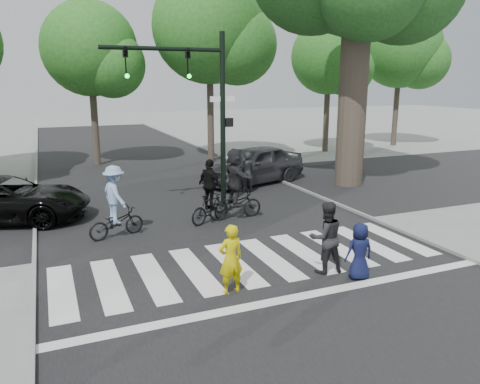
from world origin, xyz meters
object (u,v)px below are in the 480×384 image
(pedestrian_child, at_px, (359,251))
(cyclist_right, at_px, (235,188))
(cyclist_mid, at_px, (210,197))
(pedestrian_woman, at_px, (231,259))
(car_grey, at_px, (254,165))
(cyclist_left, at_px, (115,207))
(traffic_signal, at_px, (199,96))
(car_suv, at_px, (4,199))
(pedestrian_adult, at_px, (326,237))

(pedestrian_child, xyz_separation_m, cyclist_right, (-0.79, 5.50, 0.38))
(cyclist_mid, bearing_deg, pedestrian_woman, -104.43)
(cyclist_mid, distance_m, car_grey, 6.10)
(cyclist_left, distance_m, cyclist_right, 3.88)
(pedestrian_woman, height_order, cyclist_right, cyclist_right)
(pedestrian_woman, bearing_deg, cyclist_left, -75.50)
(car_grey, bearing_deg, cyclist_right, -49.75)
(cyclist_left, distance_m, cyclist_mid, 2.97)
(traffic_signal, xyz_separation_m, cyclist_mid, (-0.25, -1.71, -3.06))
(pedestrian_woman, height_order, cyclist_mid, cyclist_mid)
(car_suv, bearing_deg, cyclist_mid, -96.58)
(pedestrian_child, height_order, cyclist_right, cyclist_right)
(pedestrian_adult, distance_m, cyclist_left, 6.11)
(traffic_signal, xyz_separation_m, pedestrian_child, (1.44, -7.09, -3.24))
(traffic_signal, bearing_deg, cyclist_right, -67.60)
(pedestrian_adult, distance_m, car_suv, 10.36)
(cyclist_left, bearing_deg, pedestrian_woman, -70.18)
(traffic_signal, relative_size, pedestrian_child, 4.56)
(car_suv, bearing_deg, pedestrian_child, -118.77)
(car_grey, bearing_deg, cyclist_left, -71.48)
(pedestrian_woman, bearing_deg, pedestrian_adult, 178.94)
(pedestrian_adult, bearing_deg, traffic_signal, -75.84)
(cyclist_right, bearing_deg, car_suv, 159.53)
(pedestrian_woman, distance_m, pedestrian_child, 2.99)
(pedestrian_child, distance_m, car_suv, 11.15)
(pedestrian_woman, bearing_deg, cyclist_mid, -109.75)
(car_grey, bearing_deg, pedestrian_child, -30.18)
(car_suv, bearing_deg, pedestrian_adult, -118.40)
(car_suv, bearing_deg, pedestrian_woman, -130.60)
(cyclist_left, bearing_deg, car_grey, 37.54)
(pedestrian_woman, bearing_deg, traffic_signal, -108.17)
(pedestrian_child, distance_m, pedestrian_adult, 0.82)
(pedestrian_woman, height_order, car_grey, car_grey)
(pedestrian_adult, height_order, cyclist_right, cyclist_right)
(car_suv, bearing_deg, car_grey, -59.90)
(cyclist_mid, bearing_deg, traffic_signal, 81.80)
(cyclist_mid, bearing_deg, car_grey, 52.58)
(pedestrian_woman, bearing_deg, pedestrian_child, 166.28)
(traffic_signal, bearing_deg, pedestrian_woman, -102.85)
(pedestrian_woman, xyz_separation_m, cyclist_right, (2.17, 5.06, 0.28))
(traffic_signal, height_order, cyclist_right, traffic_signal)
(cyclist_right, relative_size, car_grey, 0.48)
(pedestrian_adult, distance_m, car_grey, 9.92)
(cyclist_mid, distance_m, cyclist_right, 0.93)
(traffic_signal, relative_size, car_grey, 1.23)
(traffic_signal, height_order, cyclist_left, traffic_signal)
(traffic_signal, xyz_separation_m, pedestrian_adult, (0.94, -6.47, -3.04))
(pedestrian_adult, height_order, cyclist_mid, cyclist_mid)
(pedestrian_woman, relative_size, cyclist_mid, 0.74)
(cyclist_left, xyz_separation_m, cyclist_right, (3.85, 0.40, 0.13))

